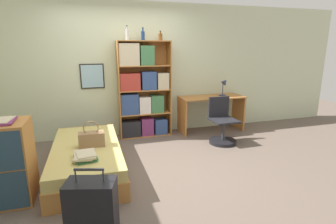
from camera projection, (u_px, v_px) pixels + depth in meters
ground_plane at (137, 165)px, 4.00m from camera, size 14.00×14.00×0.00m
wall_back at (121, 71)px, 5.13m from camera, size 10.00×0.09×2.60m
bed at (87, 158)px, 3.77m from camera, size 0.95×1.92×0.40m
handbag at (92, 139)px, 3.65m from camera, size 0.35×0.17×0.37m
book_stack_on_bed at (85, 156)px, 3.23m from camera, size 0.30×0.35×0.09m
suitcase at (92, 209)px, 2.45m from camera, size 0.51×0.38×0.69m
dresser at (2, 163)px, 2.96m from camera, size 0.62×0.55×0.95m
magazine_pile_on_dresser at (1, 121)px, 2.86m from camera, size 0.28×0.36×0.03m
bookcase at (142, 93)px, 5.13m from camera, size 1.02×0.33×1.87m
bottle_green at (127, 35)px, 4.79m from camera, size 0.06×0.06×0.26m
bottle_brown at (143, 36)px, 4.91m from camera, size 0.07×0.07×0.24m
bottle_clear at (160, 37)px, 4.97m from camera, size 0.08×0.08×0.18m
desk at (211, 106)px, 5.53m from camera, size 1.35×0.54×0.75m
desk_lamp at (224, 84)px, 5.53m from camera, size 0.20×0.15×0.37m
desk_chair at (222, 129)px, 4.89m from camera, size 0.51×0.51×0.85m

